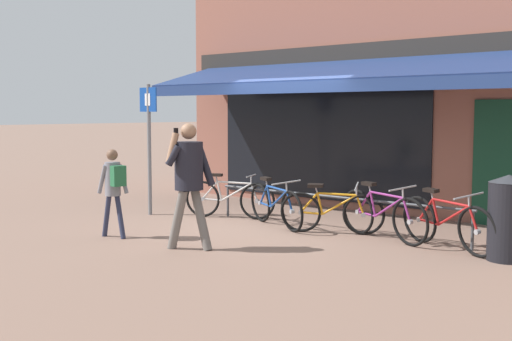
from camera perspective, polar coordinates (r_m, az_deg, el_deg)
The scene contains 12 objects.
ground_plane at distance 10.72m, azimuth -0.14°, elevation -4.95°, with size 160.00×160.00×0.00m, color #846656.
shop_front at distance 13.71m, azimuth 12.55°, elevation 8.86°, with size 8.82×4.75×5.60m.
bike_rack_rail at distance 10.28m, azimuth 6.87°, elevation -2.67°, with size 4.63×0.04×0.57m.
bicycle_silver at distance 11.45m, azimuth -2.39°, elevation -2.49°, with size 1.58×0.74×0.79m.
bicycle_blue at distance 10.60m, azimuth 1.72°, elevation -3.10°, with size 1.64×0.84×0.82m.
bicycle_orange at distance 10.04m, azimuth 6.72°, elevation -3.65°, with size 1.53×0.81×0.81m.
bicycle_purple at distance 9.70m, azimuth 11.18°, elevation -3.87°, with size 1.75×0.75×0.85m.
bicycle_red at distance 9.21m, azimuth 16.57°, elevation -4.51°, with size 1.69×0.86×0.84m.
pedestrian_adult at distance 8.82m, azimuth -5.99°, elevation -0.18°, with size 0.60×0.67×1.76m.
pedestrian_child at distance 9.84m, azimuth -12.54°, elevation -0.98°, with size 0.51×0.30×1.35m.
litter_bin at distance 8.77m, azimuth 21.47°, elevation -3.93°, with size 0.50×0.50×1.11m.
parking_sign at distance 11.90m, azimuth -9.50°, elevation 3.11°, with size 0.44×0.07×2.40m.
Camera 1 is at (6.77, -8.09, 1.90)m, focal length 45.00 mm.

